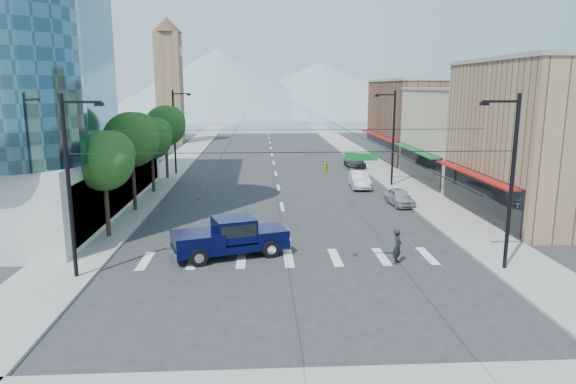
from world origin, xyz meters
The scene contains 21 objects.
ground centered at (0.00, 0.00, 0.00)m, with size 160.00×160.00×0.00m, color #28282B.
sidewalk_left centered at (-12.00, 40.00, 0.07)m, with size 4.00×120.00×0.15m, color gray.
sidewalk_right centered at (12.00, 40.00, 0.07)m, with size 4.00×120.00×0.15m, color gray.
shop_near centered at (20.00, 10.00, 5.50)m, with size 12.00×14.00×11.00m, color #8C6B4C.
shop_mid centered at (20.00, 24.00, 4.50)m, with size 12.00×14.00×9.00m, color tan.
shop_far centered at (20.00, 40.00, 5.00)m, with size 12.00×18.00×10.00m, color brown.
clock_tower centered at (-16.50, 62.00, 10.64)m, with size 4.80×4.80×20.40m.
mountain_left centered at (-15.00, 150.00, 11.00)m, with size 80.00×80.00×22.00m, color gray.
mountain_right centered at (20.00, 160.00, 9.00)m, with size 90.00×90.00×18.00m, color gray.
tree_near centered at (-11.07, 6.10, 4.99)m, with size 3.65×3.64×6.71m.
tree_midnear centered at (-11.07, 13.10, 5.59)m, with size 4.09×4.09×7.52m.
tree_midfar centered at (-11.07, 20.10, 4.99)m, with size 3.65×3.64×6.71m.
tree_far centered at (-11.07, 27.10, 5.59)m, with size 4.09×4.09×7.52m.
signal_rig centered at (0.19, -1.00, 4.64)m, with size 21.80×0.20×9.00m.
lamp_pole_nw centered at (-10.67, 30.00, 4.94)m, with size 2.00×0.25×9.00m.
lamp_pole_ne centered at (10.67, 22.00, 4.94)m, with size 2.00×0.25×9.00m.
pickup_truck centered at (-3.44, 2.16, 1.13)m, with size 6.80×4.11×2.18m.
pedestrian centered at (5.56, 0.40, 0.94)m, with size 0.69×0.45×1.89m, color black.
parked_car_near centered at (9.40, 14.03, 0.67)m, with size 1.57×3.90×1.33m, color #ACACB1.
parked_car_mid centered at (7.60, 21.51, 0.78)m, with size 1.65×4.74×1.56m, color silver.
parked_car_far centered at (9.40, 33.73, 0.74)m, with size 2.07×5.09×1.48m, color #2F2E31.
Camera 1 is at (-1.72, -25.44, 9.26)m, focal length 32.00 mm.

